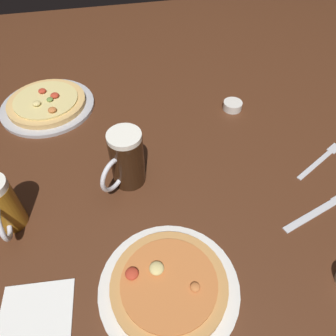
# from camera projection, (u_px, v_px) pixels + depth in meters

# --- Properties ---
(ground_plane) EXTENTS (2.40, 2.40, 0.03)m
(ground_plane) POSITION_uv_depth(u_px,v_px,m) (168.00, 176.00, 0.92)
(ground_plane) COLOR #4C2816
(pizza_plate_near) EXTENTS (0.30, 0.30, 0.05)m
(pizza_plate_near) POSITION_uv_depth(u_px,v_px,m) (169.00, 286.00, 0.68)
(pizza_plate_near) COLOR silver
(pizza_plate_near) RESTS_ON ground_plane
(pizza_plate_far) EXTENTS (0.31, 0.31, 0.05)m
(pizza_plate_far) POSITION_uv_depth(u_px,v_px,m) (47.00, 104.00, 1.09)
(pizza_plate_far) COLOR #B2B2B7
(pizza_plate_far) RESTS_ON ground_plane
(beer_mug_dark) EXTENTS (0.12, 0.12, 0.17)m
(beer_mug_dark) POSITION_uv_depth(u_px,v_px,m) (126.00, 160.00, 0.83)
(beer_mug_dark) COLOR black
(beer_mug_dark) RESTS_ON ground_plane
(beer_mug_amber) EXTENTS (0.07, 0.13, 0.15)m
(beer_mug_amber) POSITION_uv_depth(u_px,v_px,m) (2.00, 206.00, 0.74)
(beer_mug_amber) COLOR #9E6619
(beer_mug_amber) RESTS_ON ground_plane
(ramekin_sauce) EXTENTS (0.06, 0.06, 0.03)m
(ramekin_sauce) POSITION_uv_depth(u_px,v_px,m) (233.00, 106.00, 1.09)
(ramekin_sauce) COLOR silver
(ramekin_sauce) RESTS_ON ground_plane
(napkin_folded) EXTENTS (0.16, 0.13, 0.01)m
(napkin_folded) POSITION_uv_depth(u_px,v_px,m) (36.00, 310.00, 0.66)
(napkin_folded) COLOR white
(napkin_folded) RESTS_ON ground_plane
(fork_left) EXTENTS (0.19, 0.12, 0.01)m
(fork_left) POSITION_uv_depth(u_px,v_px,m) (321.00, 160.00, 0.94)
(fork_left) COLOR silver
(fork_left) RESTS_ON ground_plane
(knife_right) EXTENTS (0.23, 0.09, 0.01)m
(knife_right) POSITION_uv_depth(u_px,v_px,m) (319.00, 210.00, 0.82)
(knife_right) COLOR silver
(knife_right) RESTS_ON ground_plane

